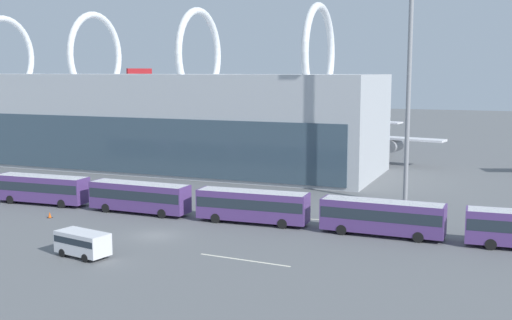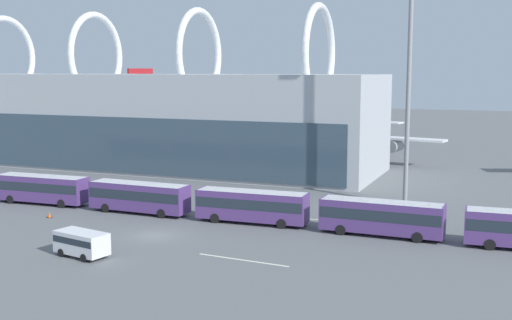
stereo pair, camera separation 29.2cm
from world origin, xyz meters
name	(u,v)px [view 1 (the left image)]	position (x,y,z in m)	size (l,w,h in m)	color
ground_plane	(156,235)	(0.00, 0.00, 0.00)	(440.00, 440.00, 0.00)	slate
airliner_at_gate_near	(87,124)	(-44.99, 50.06, 5.60)	(36.03, 37.83, 16.15)	silver
airliner_at_gate_far	(333,130)	(1.89, 56.72, 5.43)	(38.43, 36.43, 14.83)	white
shuttle_bus_1	(42,187)	(-20.11, 7.84, 1.96)	(11.74, 3.17, 3.35)	#56387A
shuttle_bus_2	(139,196)	(-6.73, 7.87, 1.96)	(11.69, 2.90, 3.35)	#56387A
shuttle_bus_3	(253,204)	(6.65, 8.16, 1.96)	(11.74, 3.18, 3.35)	#56387A
shuttle_bus_4	(382,215)	(20.03, 8.06, 1.96)	(11.67, 2.86, 3.35)	#56387A
service_van_foreground	(83,242)	(-2.05, -8.44, 1.27)	(5.14, 3.05, 2.14)	silver
floodlight_mast	(410,51)	(19.75, 23.67, 17.87)	(2.40, 2.40, 27.78)	gray
lane_stripe_1	(299,218)	(10.48, 12.00, 0.00)	(10.11, 0.25, 0.01)	silver
lane_stripe_2	(244,260)	(10.99, -4.23, 0.00)	(8.35, 0.25, 0.01)	silver
traffic_cone_2	(50,215)	(-14.41, 2.23, 0.32)	(0.49, 0.49, 0.66)	black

